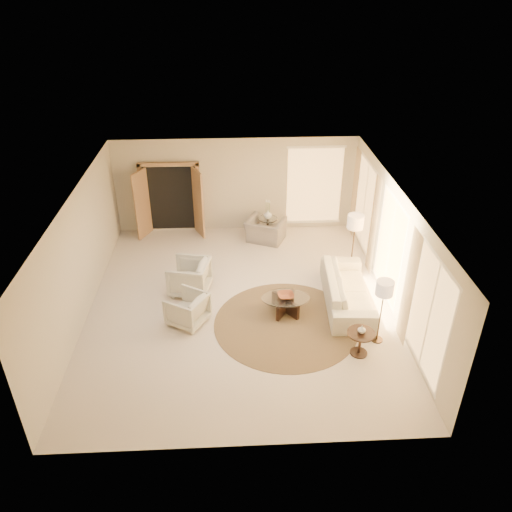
{
  "coord_description": "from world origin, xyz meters",
  "views": [
    {
      "loc": [
        -0.12,
        -9.6,
        6.95
      ],
      "look_at": [
        0.4,
        0.4,
        1.1
      ],
      "focal_mm": 35.0,
      "sensor_mm": 36.0,
      "label": 1
    }
  ],
  "objects_px": {
    "side_vase": "(268,214)",
    "floor_lamp_far": "(384,291)",
    "armchair_right": "(187,308)",
    "end_table": "(360,339)",
    "armchair_left": "(189,276)",
    "end_vase": "(362,329)",
    "side_table": "(268,226)",
    "sofa": "(347,290)",
    "bowl": "(286,296)",
    "accent_chair": "(266,226)",
    "floor_lamp_near": "(355,224)",
    "coffee_table": "(285,303)"
  },
  "relations": [
    {
      "from": "end_table",
      "to": "armchair_left",
      "type": "bearing_deg",
      "value": 145.86
    },
    {
      "from": "end_table",
      "to": "sofa",
      "type": "bearing_deg",
      "value": 86.47
    },
    {
      "from": "armchair_left",
      "to": "coffee_table",
      "type": "relative_size",
      "value": 0.78
    },
    {
      "from": "sofa",
      "to": "side_table",
      "type": "height_order",
      "value": "sofa"
    },
    {
      "from": "end_table",
      "to": "end_vase",
      "type": "relative_size",
      "value": 3.41
    },
    {
      "from": "accent_chair",
      "to": "bowl",
      "type": "xyz_separation_m",
      "value": [
        0.22,
        -3.49,
        0.0
      ]
    },
    {
      "from": "armchair_left",
      "to": "end_vase",
      "type": "height_order",
      "value": "armchair_left"
    },
    {
      "from": "armchair_right",
      "to": "end_table",
      "type": "relative_size",
      "value": 1.38
    },
    {
      "from": "armchair_right",
      "to": "sofa",
      "type": "bearing_deg",
      "value": 129.69
    },
    {
      "from": "armchair_left",
      "to": "side_table",
      "type": "xyz_separation_m",
      "value": [
        2.1,
        2.71,
        -0.08
      ]
    },
    {
      "from": "armchair_right",
      "to": "accent_chair",
      "type": "bearing_deg",
      "value": -176.78
    },
    {
      "from": "floor_lamp_near",
      "to": "coffee_table",
      "type": "bearing_deg",
      "value": -139.51
    },
    {
      "from": "accent_chair",
      "to": "coffee_table",
      "type": "xyz_separation_m",
      "value": [
        0.22,
        -3.49,
        -0.2
      ]
    },
    {
      "from": "accent_chair",
      "to": "floor_lamp_far",
      "type": "xyz_separation_m",
      "value": [
        2.08,
        -4.59,
        0.82
      ]
    },
    {
      "from": "armchair_left",
      "to": "side_vase",
      "type": "relative_size",
      "value": 3.71
    },
    {
      "from": "accent_chair",
      "to": "end_table",
      "type": "distance_m",
      "value": 5.24
    },
    {
      "from": "end_table",
      "to": "side_vase",
      "type": "height_order",
      "value": "side_vase"
    },
    {
      "from": "floor_lamp_near",
      "to": "side_vase",
      "type": "relative_size",
      "value": 6.7
    },
    {
      "from": "side_table",
      "to": "bowl",
      "type": "bearing_deg",
      "value": -87.71
    },
    {
      "from": "side_table",
      "to": "bowl",
      "type": "distance_m",
      "value": 3.67
    },
    {
      "from": "floor_lamp_far",
      "to": "armchair_left",
      "type": "bearing_deg",
      "value": 153.41
    },
    {
      "from": "armchair_right",
      "to": "side_table",
      "type": "bearing_deg",
      "value": -176.57
    },
    {
      "from": "armchair_left",
      "to": "end_table",
      "type": "distance_m",
      "value": 4.37
    },
    {
      "from": "accent_chair",
      "to": "armchair_right",
      "type": "bearing_deg",
      "value": 85.46
    },
    {
      "from": "floor_lamp_far",
      "to": "floor_lamp_near",
      "type": "bearing_deg",
      "value": 90.0
    },
    {
      "from": "floor_lamp_near",
      "to": "floor_lamp_far",
      "type": "distance_m",
      "value": 2.69
    },
    {
      "from": "bowl",
      "to": "end_vase",
      "type": "height_order",
      "value": "end_vase"
    },
    {
      "from": "end_table",
      "to": "side_table",
      "type": "relative_size",
      "value": 0.91
    },
    {
      "from": "floor_lamp_near",
      "to": "floor_lamp_far",
      "type": "height_order",
      "value": "floor_lamp_near"
    },
    {
      "from": "accent_chair",
      "to": "end_vase",
      "type": "height_order",
      "value": "accent_chair"
    },
    {
      "from": "sofa",
      "to": "floor_lamp_near",
      "type": "height_order",
      "value": "floor_lamp_near"
    },
    {
      "from": "armchair_right",
      "to": "bowl",
      "type": "height_order",
      "value": "armchair_right"
    },
    {
      "from": "sofa",
      "to": "end_table",
      "type": "distance_m",
      "value": 1.79
    },
    {
      "from": "armchair_left",
      "to": "side_table",
      "type": "relative_size",
      "value": 1.47
    },
    {
      "from": "bowl",
      "to": "armchair_right",
      "type": "bearing_deg",
      "value": -173.25
    },
    {
      "from": "armchair_right",
      "to": "side_table",
      "type": "height_order",
      "value": "armchair_right"
    },
    {
      "from": "coffee_table",
      "to": "floor_lamp_far",
      "type": "distance_m",
      "value": 2.39
    },
    {
      "from": "end_vase",
      "to": "side_vase",
      "type": "relative_size",
      "value": 0.68
    },
    {
      "from": "side_vase",
      "to": "floor_lamp_far",
      "type": "bearing_deg",
      "value": -67.17
    },
    {
      "from": "armchair_left",
      "to": "armchair_right",
      "type": "height_order",
      "value": "armchair_left"
    },
    {
      "from": "side_table",
      "to": "accent_chair",
      "type": "bearing_deg",
      "value": -113.08
    },
    {
      "from": "accent_chair",
      "to": "sofa",
      "type": "bearing_deg",
      "value": 141.49
    },
    {
      "from": "armchair_right",
      "to": "bowl",
      "type": "relative_size",
      "value": 2.13
    },
    {
      "from": "accent_chair",
      "to": "bowl",
      "type": "bearing_deg",
      "value": 117.09
    },
    {
      "from": "floor_lamp_far",
      "to": "armchair_right",
      "type": "bearing_deg",
      "value": 168.41
    },
    {
      "from": "side_vase",
      "to": "sofa",
      "type": "bearing_deg",
      "value": -64.23
    },
    {
      "from": "side_table",
      "to": "sofa",
      "type": "bearing_deg",
      "value": -64.23
    },
    {
      "from": "bowl",
      "to": "end_vase",
      "type": "distance_m",
      "value": 2.04
    },
    {
      "from": "armchair_right",
      "to": "floor_lamp_far",
      "type": "height_order",
      "value": "floor_lamp_far"
    },
    {
      "from": "end_vase",
      "to": "side_vase",
      "type": "height_order",
      "value": "side_vase"
    }
  ]
}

